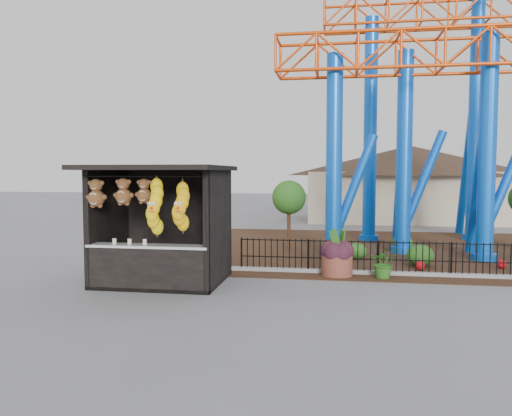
# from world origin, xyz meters

# --- Properties ---
(ground) EXTENTS (120.00, 120.00, 0.00)m
(ground) POSITION_xyz_m (0.00, 0.00, 0.00)
(ground) COLOR slate
(ground) RESTS_ON ground
(mulch_bed) EXTENTS (18.00, 12.00, 0.02)m
(mulch_bed) POSITION_xyz_m (4.00, 8.00, 0.01)
(mulch_bed) COLOR #331E11
(mulch_bed) RESTS_ON ground
(curb) EXTENTS (18.00, 0.18, 0.12)m
(curb) POSITION_xyz_m (4.00, 3.00, 0.06)
(curb) COLOR gray
(curb) RESTS_ON ground
(prize_booth) EXTENTS (3.50, 3.40, 3.12)m
(prize_booth) POSITION_xyz_m (-3.00, 0.93, 1.52)
(prize_booth) COLOR black
(prize_booth) RESTS_ON ground
(picket_fence) EXTENTS (12.20, 0.06, 1.00)m
(picket_fence) POSITION_xyz_m (4.90, 3.00, 0.50)
(picket_fence) COLOR black
(picket_fence) RESTS_ON ground
(roller_coaster) EXTENTS (11.00, 6.37, 10.82)m
(roller_coaster) POSITION_xyz_m (5.12, 8.23, 6.44)
(roller_coaster) COLOR blue
(roller_coaster) RESTS_ON ground
(terracotta_planter) EXTENTS (1.05, 1.05, 0.59)m
(terracotta_planter) POSITION_xyz_m (1.63, 2.70, 0.30)
(terracotta_planter) COLOR brown
(terracotta_planter) RESTS_ON ground
(planter_foliage) EXTENTS (0.70, 0.70, 0.64)m
(planter_foliage) POSITION_xyz_m (1.63, 2.70, 0.91)
(planter_foliage) COLOR #33141F
(planter_foliage) RESTS_ON terracotta_planter
(potted_plant) EXTENTS (0.82, 0.72, 0.89)m
(potted_plant) POSITION_xyz_m (2.92, 2.56, 0.44)
(potted_plant) COLOR #20611C
(potted_plant) RESTS_ON ground
(landscaping) EXTENTS (8.60, 4.26, 0.67)m
(landscaping) POSITION_xyz_m (5.12, 5.59, 0.30)
(landscaping) COLOR #255719
(landscaping) RESTS_ON mulch_bed
(pavilion) EXTENTS (15.00, 15.00, 4.80)m
(pavilion) POSITION_xyz_m (6.00, 20.00, 3.07)
(pavilion) COLOR #BFAD8C
(pavilion) RESTS_ON ground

